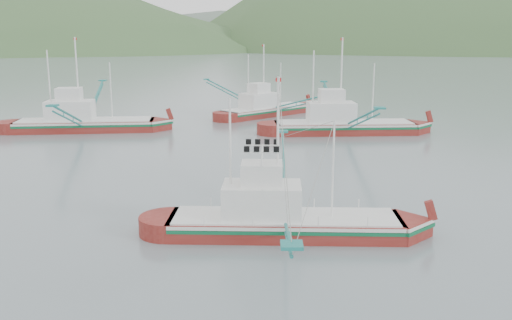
{
  "coord_description": "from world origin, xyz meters",
  "views": [
    {
      "loc": [
        0.41,
        -31.11,
        11.44
      ],
      "look_at": [
        0.0,
        6.0,
        3.2
      ],
      "focal_mm": 40.0,
      "sensor_mm": 36.0,
      "label": 1
    }
  ],
  "objects_px": {
    "bg_boat_far": "(266,99)",
    "bg_boat_left": "(83,116)",
    "main_boat": "(281,212)",
    "bg_boat_right": "(342,120)"
  },
  "relations": [
    {
      "from": "bg_boat_far",
      "to": "bg_boat_left",
      "type": "distance_m",
      "value": 25.77
    },
    {
      "from": "main_boat",
      "to": "bg_boat_right",
      "type": "distance_m",
      "value": 35.61
    },
    {
      "from": "main_boat",
      "to": "bg_boat_left",
      "type": "relative_size",
      "value": 0.83
    },
    {
      "from": "bg_boat_left",
      "to": "main_boat",
      "type": "bearing_deg",
      "value": -64.35
    },
    {
      "from": "main_boat",
      "to": "bg_boat_left",
      "type": "height_order",
      "value": "bg_boat_left"
    },
    {
      "from": "bg_boat_left",
      "to": "bg_boat_right",
      "type": "distance_m",
      "value": 30.91
    },
    {
      "from": "bg_boat_left",
      "to": "bg_boat_right",
      "type": "relative_size",
      "value": 1.0
    },
    {
      "from": "main_boat",
      "to": "bg_boat_left",
      "type": "bearing_deg",
      "value": 123.4
    },
    {
      "from": "main_boat",
      "to": "bg_boat_right",
      "type": "relative_size",
      "value": 0.83
    },
    {
      "from": "main_boat",
      "to": "bg_boat_left",
      "type": "distance_m",
      "value": 42.45
    }
  ]
}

